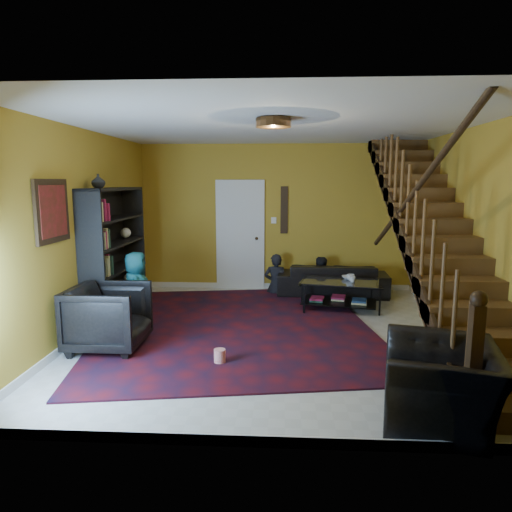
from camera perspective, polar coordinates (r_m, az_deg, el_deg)
The scene contains 21 objects.
floor at distance 6.42m, azimuth 2.18°, elevation -9.70°, with size 5.50×5.50×0.00m, color beige.
room at distance 7.81m, azimuth -7.50°, elevation -5.93°, with size 5.50×5.50×5.50m.
staircase at distance 6.44m, azimuth 21.52°, elevation 2.48°, with size 0.95×5.02×3.18m.
bookshelf at distance 7.22m, azimuth -17.15°, elevation -0.10°, with size 0.35×1.80×2.00m.
door at distance 8.90m, azimuth -1.97°, elevation 2.41°, with size 0.82×0.05×2.05m, color silver.
framed_picture at distance 5.83m, azimuth -24.15°, elevation 5.14°, with size 0.04×0.74×0.74m, color maroon.
wall_hanging at distance 8.82m, azimuth 3.55°, elevation 5.76°, with size 0.14×0.03×0.90m, color black.
ceiling_fixture at distance 5.31m, azimuth 2.20°, elevation 16.32°, with size 0.40×0.40×0.10m, color #3F2814.
rug at distance 6.73m, azimuth -2.57°, elevation -8.72°, with size 3.82×4.37×0.02m, color #4A0D14.
sofa at distance 8.62m, azimuth 9.52°, elevation -2.87°, with size 2.02×0.79×0.59m, color black.
armchair_left at distance 6.04m, azimuth -17.94°, elevation -7.29°, with size 0.88×0.91×0.83m, color black.
armchair_right at distance 4.43m, azimuth 22.10°, elevation -14.61°, with size 1.06×0.93×0.69m, color black.
person_adult_a at distance 8.64m, azimuth 2.49°, elevation -3.67°, with size 0.44×0.29×1.21m, color black.
person_adult_b at distance 8.68m, azimuth 7.92°, elevation -3.87°, with size 0.56×0.44×1.16m, color black.
person_child at distance 6.71m, azimuth -14.72°, elevation -4.21°, with size 0.55×0.36×1.12m, color #1A5663.
coffee_table at distance 7.67m, azimuth 10.38°, elevation -4.55°, with size 1.37×0.97×0.48m.
cup_a at distance 7.69m, azimuth 11.74°, elevation -2.63°, with size 0.13×0.13×0.10m, color #999999.
cup_b at distance 7.57m, azimuth 11.97°, elevation -2.89°, with size 0.09×0.09×0.09m, color #999999.
bowl at distance 7.80m, azimuth 11.48°, elevation -2.65°, with size 0.22×0.22×0.05m, color #999999.
vase at distance 6.66m, azimuth -19.11°, elevation 8.84°, with size 0.18×0.18×0.19m, color #999999.
popcorn_bucket at distance 5.42m, azimuth -4.55°, elevation -12.32°, with size 0.14×0.14×0.15m, color red.
Camera 1 is at (0.10, -6.07, 2.09)m, focal length 32.00 mm.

